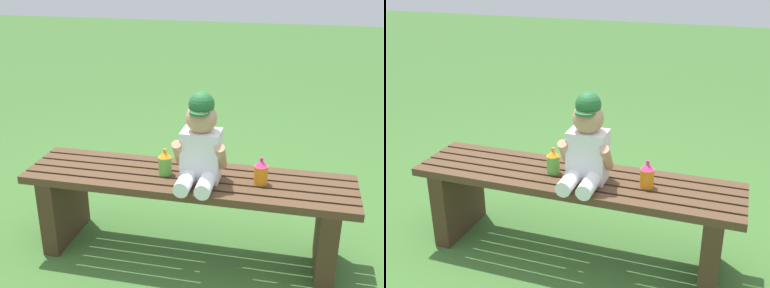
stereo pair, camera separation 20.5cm
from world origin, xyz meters
TOP-DOWN VIEW (x-y plane):
  - ground_plane at (0.00, 0.00)m, footprint 16.00×16.00m
  - park_bench at (0.00, 0.00)m, footprint 1.51×0.36m
  - child_figure at (0.07, -0.03)m, footprint 0.23×0.27m
  - sippy_cup_left at (-0.11, 0.00)m, footprint 0.06×0.06m
  - sippy_cup_right at (0.33, 0.00)m, footprint 0.06×0.06m

SIDE VIEW (x-z plane):
  - ground_plane at x=0.00m, z-range 0.00..0.00m
  - park_bench at x=0.00m, z-range 0.07..0.48m
  - sippy_cup_left at x=-0.11m, z-range 0.41..0.53m
  - sippy_cup_right at x=0.33m, z-range 0.41..0.53m
  - child_figure at x=0.07m, z-range 0.39..0.79m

